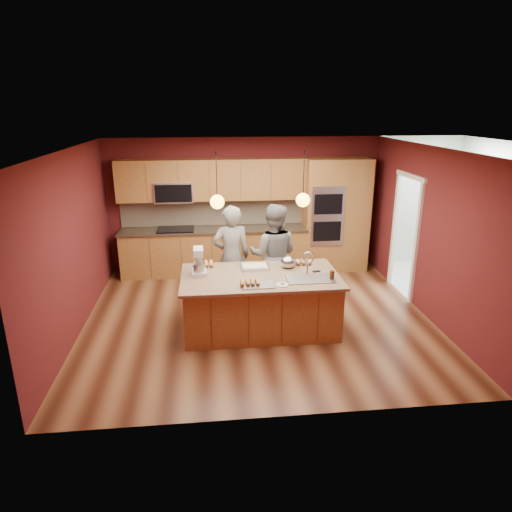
{
  "coord_description": "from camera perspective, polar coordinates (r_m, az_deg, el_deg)",
  "views": [
    {
      "loc": [
        -0.76,
        -6.7,
        3.29
      ],
      "look_at": [
        -0.04,
        -0.1,
        1.09
      ],
      "focal_mm": 32.0,
      "sensor_mm": 36.0,
      "label": 1
    }
  ],
  "objects": [
    {
      "name": "person_right",
      "position": [
        7.73,
        2.19,
        0.12
      ],
      "size": [
        1.0,
        0.87,
        1.76
      ],
      "primitive_type": "imported",
      "rotation": [
        0.0,
        0.0,
        2.88
      ],
      "color": "slate",
      "rests_on": "floor"
    },
    {
      "name": "doorway_trim",
      "position": [
        8.57,
        18.08,
        2.24
      ],
      "size": [
        0.08,
        1.11,
        2.2
      ],
      "primitive_type": null,
      "color": "white",
      "rests_on": "wall_right"
    },
    {
      "name": "cupcakes_rack",
      "position": [
        6.43,
        -0.79,
        -3.32
      ],
      "size": [
        0.29,
        0.22,
        0.06
      ],
      "primitive_type": null,
      "color": "tan",
      "rests_on": "island"
    },
    {
      "name": "plate",
      "position": [
        6.47,
        3.3,
        -3.61
      ],
      "size": [
        0.18,
        0.18,
        0.01
      ],
      "primitive_type": "cylinder",
      "color": "silver",
      "rests_on": "island"
    },
    {
      "name": "pendant_right",
      "position": [
        6.62,
        5.89,
        7.01
      ],
      "size": [
        0.2,
        0.2,
        0.8
      ],
      "color": "black",
      "rests_on": "ceiling"
    },
    {
      "name": "pendant_left",
      "position": [
        6.48,
        -4.87,
        6.79
      ],
      "size": [
        0.2,
        0.2,
        0.8
      ],
      "color": "black",
      "rests_on": "ceiling"
    },
    {
      "name": "mixing_bowl",
      "position": [
        7.13,
        4.02,
        -0.76
      ],
      "size": [
        0.24,
        0.24,
        0.2
      ],
      "primitive_type": "ellipsoid",
      "color": "#A9AAB0",
      "rests_on": "island"
    },
    {
      "name": "oven_column",
      "position": [
        9.51,
        9.9,
        5.05
      ],
      "size": [
        1.3,
        0.62,
        2.3
      ],
      "color": "brown",
      "rests_on": "floor"
    },
    {
      "name": "ceiling",
      "position": [
        6.77,
        0.27,
        13.31
      ],
      "size": [
        5.5,
        5.5,
        0.0
      ],
      "primitive_type": "plane",
      "rotation": [
        3.14,
        0.0,
        0.0
      ],
      "color": "white",
      "rests_on": "ground"
    },
    {
      "name": "cupcakes_left",
      "position": [
        7.25,
        -6.58,
        -1.01
      ],
      "size": [
        0.33,
        0.24,
        0.07
      ],
      "primitive_type": null,
      "color": "tan",
      "rests_on": "island"
    },
    {
      "name": "cooling_rack",
      "position": [
        6.46,
        0.26,
        -3.57
      ],
      "size": [
        0.47,
        0.34,
        0.02
      ],
      "primitive_type": "cube",
      "rotation": [
        0.0,
        0.0,
        0.02
      ],
      "color": "#ADAFB5",
      "rests_on": "island"
    },
    {
      "name": "island",
      "position": [
        6.99,
        0.66,
        -5.69
      ],
      "size": [
        2.37,
        1.33,
        1.25
      ],
      "color": "brown",
      "rests_on": "floor"
    },
    {
      "name": "wall_back",
      "position": [
        9.43,
        -1.46,
        6.45
      ],
      "size": [
        5.5,
        0.0,
        5.5
      ],
      "primitive_type": "plane",
      "rotation": [
        1.57,
        0.0,
        0.0
      ],
      "color": "#551819",
      "rests_on": "ground"
    },
    {
      "name": "wall_left",
      "position": [
        7.25,
        -21.89,
        1.45
      ],
      "size": [
        0.0,
        5.0,
        5.0
      ],
      "primitive_type": "plane",
      "rotation": [
        1.57,
        0.0,
        1.57
      ],
      "color": "#551819",
      "rests_on": "ground"
    },
    {
      "name": "washer",
      "position": [
        9.38,
        25.95,
        -0.72
      ],
      "size": [
        0.83,
        0.84,
        1.06
      ],
      "primitive_type": "cube",
      "rotation": [
        0.0,
        0.0,
        -0.3
      ],
      "color": "silver",
      "rests_on": "floor"
    },
    {
      "name": "stand_mixer",
      "position": [
        6.87,
        -7.16,
        -0.9
      ],
      "size": [
        0.22,
        0.31,
        0.41
      ],
      "rotation": [
        0.0,
        0.0,
        0.01
      ],
      "color": "silver",
      "rests_on": "island"
    },
    {
      "name": "person_left",
      "position": [
        7.66,
        -3.1,
        -0.08
      ],
      "size": [
        0.68,
        0.49,
        1.75
      ],
      "primitive_type": "imported",
      "rotation": [
        0.0,
        0.0,
        3.26
      ],
      "color": "black",
      "rests_on": "floor"
    },
    {
      "name": "floor",
      "position": [
        7.5,
        0.23,
        -7.7
      ],
      "size": [
        5.5,
        5.5,
        0.0
      ],
      "primitive_type": "plane",
      "color": "#422012",
      "rests_on": "ground"
    },
    {
      "name": "wall_right",
      "position": [
        7.81,
        20.76,
        2.72
      ],
      "size": [
        0.0,
        5.0,
        5.0
      ],
      "primitive_type": "plane",
      "rotation": [
        1.57,
        0.0,
        -1.57
      ],
      "color": "#551819",
      "rests_on": "ground"
    },
    {
      "name": "sheet_cake",
      "position": [
        7.13,
        -0.18,
        -1.35
      ],
      "size": [
        0.45,
        0.34,
        0.05
      ],
      "rotation": [
        0.0,
        0.0,
        0.03
      ],
      "color": "silver",
      "rests_on": "island"
    },
    {
      "name": "dryer",
      "position": [
        9.95,
        23.83,
        0.48
      ],
      "size": [
        0.8,
        0.82,
        1.02
      ],
      "primitive_type": "cube",
      "rotation": [
        0.0,
        0.0,
        -0.32
      ],
      "color": "silver",
      "rests_on": "floor"
    },
    {
      "name": "cupcakes_right",
      "position": [
        7.3,
        5.61,
        -0.8
      ],
      "size": [
        0.34,
        0.17,
        0.08
      ],
      "primitive_type": null,
      "color": "tan",
      "rests_on": "island"
    },
    {
      "name": "phone",
      "position": [
        7.04,
        7.53,
        -1.9
      ],
      "size": [
        0.13,
        0.09,
        0.01
      ],
      "primitive_type": "cube",
      "rotation": [
        0.0,
        0.0,
        0.22
      ],
      "color": "black",
      "rests_on": "island"
    },
    {
      "name": "laundry_room",
      "position": [
        9.5,
        26.7,
        8.29
      ],
      "size": [
        2.6,
        2.7,
        2.7
      ],
      "color": "silver",
      "rests_on": "ground"
    },
    {
      "name": "tumbler",
      "position": [
        6.74,
        9.48,
        -2.38
      ],
      "size": [
        0.07,
        0.07,
        0.14
      ],
      "primitive_type": "cylinder",
      "color": "#351D0B",
      "rests_on": "island"
    },
    {
      "name": "wall_front",
      "position": [
        4.69,
        3.7,
        -6.2
      ],
      "size": [
        5.5,
        0.0,
        5.5
      ],
      "primitive_type": "plane",
      "rotation": [
        -1.57,
        0.0,
        0.0
      ],
      "color": "#551819",
      "rests_on": "ground"
    },
    {
      "name": "cabinet_run",
      "position": [
        9.24,
        -5.53,
        3.78
      ],
      "size": [
        3.74,
        0.64,
        2.3
      ],
      "color": "brown",
      "rests_on": "floor"
    }
  ]
}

